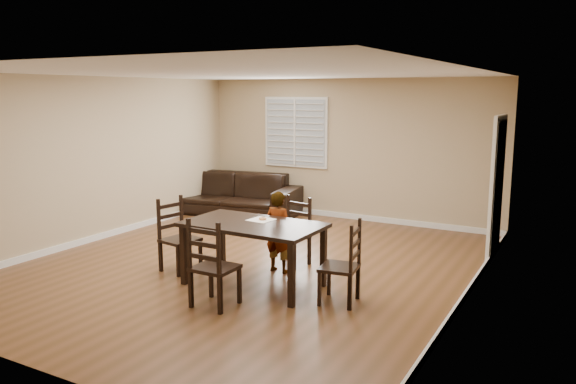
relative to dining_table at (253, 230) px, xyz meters
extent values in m
plane|color=brown|center=(-0.50, 0.68, -0.73)|extent=(7.00, 7.00, 0.00)
cube|color=tan|center=(-0.50, 4.18, 0.62)|extent=(6.00, 0.04, 2.70)
cube|color=tan|center=(-0.50, -2.82, 0.62)|extent=(6.00, 0.04, 2.70)
cube|color=tan|center=(-3.50, 0.68, 0.62)|extent=(0.04, 7.00, 2.70)
cube|color=tan|center=(2.50, 0.68, 0.62)|extent=(0.04, 7.00, 2.70)
cube|color=white|center=(-0.50, 0.68, 1.97)|extent=(6.00, 7.00, 0.04)
cube|color=white|center=(-1.60, 4.13, 0.92)|extent=(1.40, 0.08, 1.40)
cube|color=white|center=(2.47, 2.88, 0.29)|extent=(0.06, 0.94, 2.05)
cylinder|color=#332114|center=(2.44, 2.58, 0.22)|extent=(0.06, 0.06, 0.02)
cube|color=white|center=(-0.50, 4.16, -0.68)|extent=(6.00, 0.03, 0.10)
cube|color=white|center=(-3.48, 0.68, -0.68)|extent=(0.03, 7.00, 0.10)
cube|color=white|center=(2.49, 0.68, -0.68)|extent=(0.03, 7.00, 0.10)
cube|color=black|center=(0.00, 0.00, 0.06)|extent=(1.76, 1.01, 0.05)
cube|color=black|center=(-0.80, -0.40, -0.35)|extent=(0.07, 0.07, 0.77)
cube|color=black|center=(0.79, -0.42, -0.35)|extent=(0.07, 0.07, 0.77)
cube|color=black|center=(-0.79, 0.42, -0.35)|extent=(0.07, 0.07, 0.77)
cube|color=black|center=(0.80, 0.40, -0.35)|extent=(0.07, 0.07, 0.77)
cube|color=black|center=(0.02, 0.98, -0.31)|extent=(0.50, 0.47, 0.04)
cube|color=black|center=(0.04, 1.17, -0.24)|extent=(0.44, 0.10, 0.98)
cube|color=black|center=(-0.20, 0.84, -0.53)|extent=(0.04, 0.04, 0.40)
cube|color=black|center=(0.18, 0.78, -0.53)|extent=(0.04, 0.04, 0.40)
cube|color=black|center=(-0.15, 1.18, -0.53)|extent=(0.04, 0.04, 0.40)
cube|color=black|center=(0.23, 1.13, -0.53)|extent=(0.04, 0.04, 0.40)
cube|color=black|center=(-0.01, -0.80, -0.28)|extent=(0.47, 0.44, 0.04)
cube|color=black|center=(-0.01, -1.00, -0.21)|extent=(0.47, 0.04, 1.05)
cube|color=black|center=(0.19, -0.61, -0.52)|extent=(0.04, 0.04, 0.43)
cube|color=black|center=(-0.22, -0.61, -0.52)|extent=(0.04, 0.04, 0.43)
cube|color=black|center=(0.19, -0.99, -0.52)|extent=(0.04, 0.04, 0.43)
cube|color=black|center=(-0.22, -0.99, -0.52)|extent=(0.04, 0.04, 0.43)
cube|color=black|center=(-1.20, 0.02, -0.29)|extent=(0.50, 0.53, 0.04)
cube|color=black|center=(-1.39, 0.05, -0.22)|extent=(0.12, 0.46, 1.02)
cube|color=black|center=(-1.06, -0.21, -0.52)|extent=(0.05, 0.05, 0.42)
cube|color=black|center=(-0.99, 0.18, -0.52)|extent=(0.05, 0.05, 0.42)
cube|color=black|center=(-1.42, -0.14, -0.52)|extent=(0.05, 0.05, 0.42)
cube|color=black|center=(-1.35, 0.25, -0.52)|extent=(0.05, 0.05, 0.42)
cube|color=black|center=(1.20, -0.02, -0.31)|extent=(0.47, 0.50, 0.04)
cube|color=black|center=(1.39, 0.01, -0.24)|extent=(0.10, 0.45, 0.99)
cube|color=black|center=(1.00, 0.15, -0.53)|extent=(0.04, 0.04, 0.41)
cube|color=black|center=(1.05, -0.24, -0.53)|extent=(0.04, 0.04, 0.41)
cube|color=black|center=(1.35, 0.20, -0.53)|extent=(0.04, 0.04, 0.41)
cube|color=black|center=(1.40, -0.19, -0.53)|extent=(0.04, 0.04, 0.41)
imported|color=gray|center=(0.01, 0.63, -0.17)|extent=(0.43, 0.30, 1.13)
cube|color=white|center=(0.00, 0.20, 0.09)|extent=(0.33, 0.33, 0.00)
torus|color=#D7884D|center=(0.03, 0.20, 0.11)|extent=(0.10, 0.10, 0.03)
torus|color=white|center=(0.03, 0.20, 0.12)|extent=(0.09, 0.09, 0.02)
imported|color=black|center=(-2.74, 3.47, -0.32)|extent=(2.94, 1.51, 0.82)
camera|label=1|loc=(3.71, -5.82, 1.71)|focal=35.00mm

